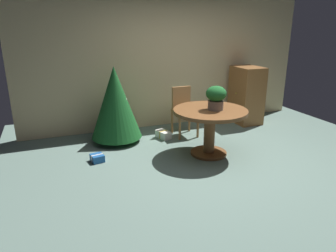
{
  "coord_description": "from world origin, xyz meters",
  "views": [
    {
      "loc": [
        -2.34,
        -3.84,
        2.07
      ],
      "look_at": [
        -0.8,
        0.14,
        0.66
      ],
      "focal_mm": 33.55,
      "sensor_mm": 36.0,
      "label": 1
    }
  ],
  "objects": [
    {
      "name": "holiday_tree",
      "position": [
        -1.27,
        1.53,
        0.73
      ],
      "size": [
        0.91,
        0.91,
        1.37
      ],
      "color": "brown",
      "rests_on": "ground_plane"
    },
    {
      "name": "round_dining_table",
      "position": [
        0.01,
        0.39,
        0.58
      ],
      "size": [
        1.18,
        1.18,
        0.76
      ],
      "color": "brown",
      "rests_on": "ground_plane"
    },
    {
      "name": "wooden_cabinet",
      "position": [
        1.58,
        1.68,
        0.6
      ],
      "size": [
        0.53,
        0.67,
        1.2
      ],
      "color": "brown",
      "rests_on": "ground_plane"
    },
    {
      "name": "gift_box_blue",
      "position": [
        -1.75,
        0.76,
        0.06
      ],
      "size": [
        0.22,
        0.23,
        0.11
      ],
      "color": "#1E569E",
      "rests_on": "ground_plane"
    },
    {
      "name": "gift_box_cream",
      "position": [
        -0.43,
        1.37,
        0.07
      ],
      "size": [
        0.25,
        0.34,
        0.14
      ],
      "color": "silver",
      "rests_on": "ground_plane"
    },
    {
      "name": "wooden_chair_far",
      "position": [
        0.01,
        1.44,
        0.52
      ],
      "size": [
        0.41,
        0.43,
        0.92
      ],
      "color": "#9E6B3D",
      "rests_on": "ground_plane"
    },
    {
      "name": "flower_vase",
      "position": [
        0.08,
        0.35,
        0.98
      ],
      "size": [
        0.32,
        0.32,
        0.38
      ],
      "color": "#665B51",
      "rests_on": "round_dining_table"
    },
    {
      "name": "back_wall_panel",
      "position": [
        0.0,
        2.2,
        1.3
      ],
      "size": [
        6.0,
        0.1,
        2.6
      ],
      "primitive_type": "cube",
      "color": "beige",
      "rests_on": "ground_plane"
    },
    {
      "name": "ground_plane",
      "position": [
        0.0,
        0.0,
        0.0
      ],
      "size": [
        6.6,
        6.6,
        0.0
      ],
      "primitive_type": "plane",
      "color": "slate"
    }
  ]
}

